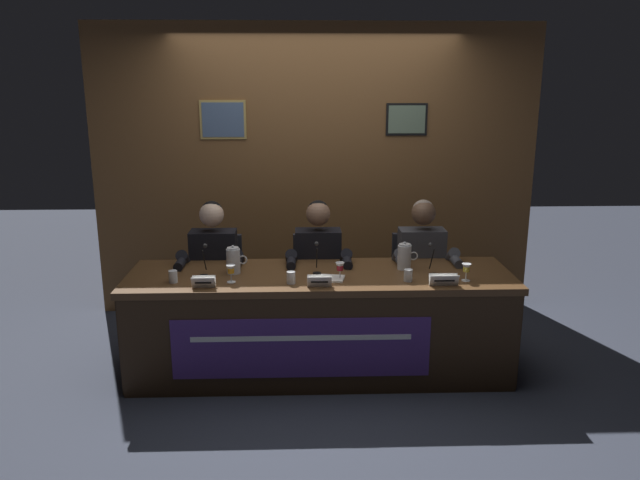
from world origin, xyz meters
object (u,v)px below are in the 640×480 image
(juice_glass_left, at_px, (231,270))
(microphone_center, at_px, (317,264))
(chair_right, at_px, (417,290))
(water_cup_right, at_px, (408,276))
(juice_glass_center, at_px, (340,268))
(panelist_right, at_px, (423,265))
(water_cup_center, at_px, (291,278))
(nameplate_right, at_px, (444,280))
(panelist_left, at_px, (213,267))
(water_pitcher_right_side, at_px, (405,257))
(chair_left, at_px, (218,292))
(conference_table, at_px, (320,311))
(water_cup_left, at_px, (173,277))
(chair_center, at_px, (318,291))
(microphone_right, at_px, (432,265))
(water_pitcher_left_side, at_px, (234,260))
(microphone_left, at_px, (204,266))
(panelist_center, at_px, (318,266))
(nameplate_left, at_px, (203,282))
(juice_glass_right, at_px, (466,269))
(nameplate_center, at_px, (319,281))
(document_stack_center, at_px, (329,278))

(juice_glass_left, relative_size, microphone_center, 0.57)
(chair_right, distance_m, water_cup_right, 0.88)
(juice_glass_center, xyz_separation_m, panelist_right, (0.69, 0.52, -0.15))
(water_cup_center, relative_size, nameplate_right, 0.43)
(panelist_left, height_order, juice_glass_center, panelist_left)
(water_pitcher_right_side, bearing_deg, nameplate_right, -61.77)
(chair_left, bearing_deg, panelist_right, -6.86)
(conference_table, relative_size, panelist_right, 2.30)
(water_cup_left, xyz_separation_m, panelist_right, (1.84, 0.55, -0.10))
(chair_center, distance_m, water_cup_right, 1.05)
(conference_table, bearing_deg, juice_glass_left, -173.33)
(nameplate_right, height_order, microphone_right, microphone_right)
(water_pitcher_left_side, relative_size, water_pitcher_right_side, 1.00)
(juice_glass_left, distance_m, microphone_left, 0.25)
(water_cup_right, bearing_deg, panelist_center, 136.72)
(panelist_left, relative_size, juice_glass_left, 9.74)
(nameplate_left, relative_size, microphone_left, 0.73)
(water_cup_left, height_order, panelist_right, panelist_right)
(panelist_right, relative_size, juice_glass_right, 9.74)
(water_cup_center, bearing_deg, nameplate_center, -21.85)
(panelist_center, relative_size, microphone_center, 5.59)
(water_cup_left, xyz_separation_m, chair_right, (1.84, 0.74, -0.37))
(chair_right, height_order, panelist_right, panelist_right)
(nameplate_left, distance_m, water_pitcher_right_side, 1.47)
(microphone_center, bearing_deg, microphone_right, -4.06)
(chair_center, distance_m, chair_right, 0.82)
(conference_table, xyz_separation_m, microphone_center, (-0.02, 0.11, 0.32))
(water_cup_center, distance_m, microphone_right, 1.02)
(microphone_left, bearing_deg, panelist_left, 89.95)
(nameplate_left, relative_size, water_cup_right, 1.85)
(nameplate_left, distance_m, panelist_center, 1.04)
(juice_glass_left, height_order, juice_glass_center, same)
(panelist_center, bearing_deg, water_cup_left, -151.80)
(document_stack_center, bearing_deg, chair_right, 42.61)
(water_cup_center, relative_size, microphone_right, 0.39)
(microphone_left, bearing_deg, nameplate_left, -83.03)
(juice_glass_left, xyz_separation_m, panelist_right, (1.44, 0.56, -0.15))
(water_cup_left, bearing_deg, water_pitcher_left_side, 26.67)
(chair_left, bearing_deg, panelist_left, -90.00)
(chair_center, relative_size, water_pitcher_left_side, 4.19)
(juice_glass_right, bearing_deg, water_cup_right, 179.20)
(nameplate_right, bearing_deg, chair_center, 133.67)
(microphone_center, bearing_deg, water_cup_center, -130.10)
(water_cup_center, xyz_separation_m, water_cup_right, (0.81, 0.02, 0.00))
(water_cup_center, xyz_separation_m, panelist_right, (1.03, 0.60, -0.10))
(water_cup_left, xyz_separation_m, juice_glass_center, (1.15, 0.03, 0.05))
(nameplate_left, distance_m, nameplate_right, 1.63)
(panelist_center, bearing_deg, microphone_right, -28.52)
(microphone_left, bearing_deg, conference_table, -5.46)
(chair_right, relative_size, juice_glass_right, 7.10)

